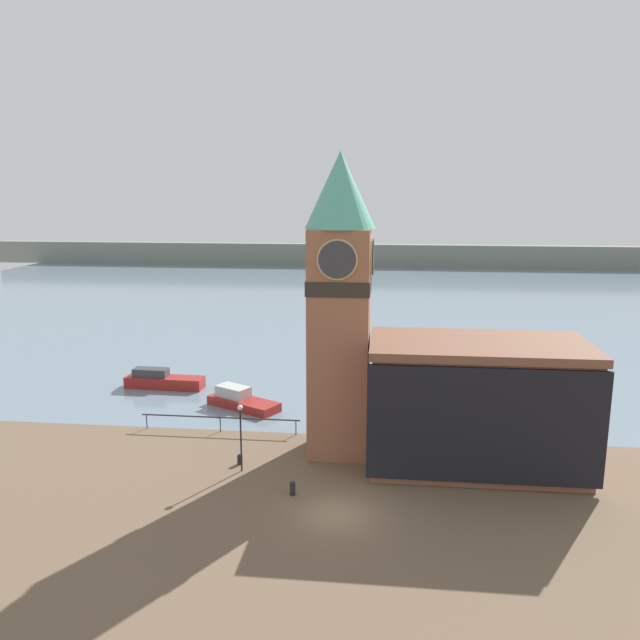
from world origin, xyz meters
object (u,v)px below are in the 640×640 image
(mooring_bollard_far, at_px, (240,459))
(lamp_post, at_px, (241,426))
(pier_building, at_px, (477,404))
(mooring_bollard_near, at_px, (293,487))
(boat_near, at_px, (241,400))
(boat_far, at_px, (162,380))
(clock_tower, at_px, (340,299))

(mooring_bollard_far, xyz_separation_m, lamp_post, (0.34, -0.95, 2.56))
(pier_building, height_order, mooring_bollard_far, pier_building)
(pier_building, height_order, mooring_bollard_near, pier_building)
(boat_near, bearing_deg, boat_far, -179.05)
(clock_tower, bearing_deg, pier_building, -7.75)
(pier_building, distance_m, boat_near, 19.24)
(boat_near, distance_m, mooring_bollard_far, 10.53)
(mooring_bollard_near, xyz_separation_m, mooring_bollard_far, (-3.88, 3.64, -0.11))
(mooring_bollard_far, bearing_deg, mooring_bollard_near, -43.20)
(mooring_bollard_far, bearing_deg, clock_tower, 24.47)
(mooring_bollard_near, bearing_deg, clock_tower, 71.94)
(boat_near, height_order, boat_far, boat_far)
(lamp_post, bearing_deg, boat_near, 103.65)
(clock_tower, relative_size, lamp_post, 4.53)
(clock_tower, height_order, lamp_post, clock_tower)
(pier_building, relative_size, mooring_bollard_far, 19.86)
(mooring_bollard_near, bearing_deg, boat_far, 128.13)
(clock_tower, relative_size, pier_building, 1.45)
(boat_far, xyz_separation_m, mooring_bollard_near, (14.15, -18.03, -0.18))
(boat_near, height_order, lamp_post, lamp_post)
(boat_near, xyz_separation_m, lamp_post, (2.72, -11.20, 2.34))
(clock_tower, distance_m, mooring_bollard_far, 11.72)
(mooring_bollard_far, bearing_deg, pier_building, 6.12)
(pier_building, bearing_deg, mooring_bollard_near, -153.84)
(boat_near, distance_m, mooring_bollard_near, 15.24)
(boat_far, relative_size, lamp_post, 1.62)
(boat_near, relative_size, boat_far, 0.92)
(clock_tower, relative_size, mooring_bollard_near, 22.59)
(pier_building, xyz_separation_m, mooring_bollard_far, (-14.45, -1.55, -3.57))
(boat_far, bearing_deg, lamp_post, -53.37)
(clock_tower, relative_size, boat_near, 3.05)
(boat_far, distance_m, mooring_bollard_far, 17.68)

